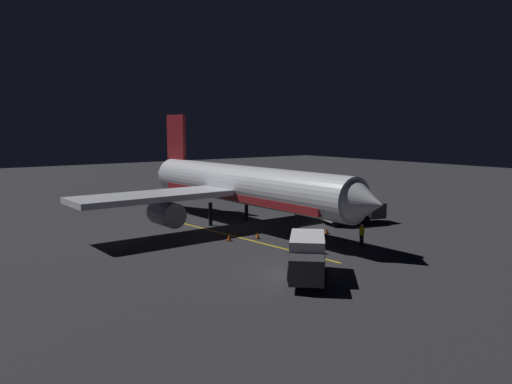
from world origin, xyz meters
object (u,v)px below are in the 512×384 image
Objects in this scene: ground_crew_worker at (362,234)px; traffic_cone_near_right at (229,238)px; traffic_cone_near_left at (323,251)px; airliner at (240,186)px; baggage_truck at (307,257)px; catering_truck at (351,211)px; traffic_cone_under_wing at (326,231)px; traffic_cone_far at (257,236)px.

traffic_cone_near_right is at bearing -45.45° from ground_crew_worker.
traffic_cone_near_left is at bearing 112.16° from traffic_cone_near_right.
ground_crew_worker is 3.16× the size of traffic_cone_near_left.
airliner reaches higher than baggage_truck.
ground_crew_worker reaches higher than traffic_cone_near_left.
catering_truck is at bearing -145.56° from baggage_truck.
traffic_cone_under_wing is at bearing -136.29° from traffic_cone_near_left.
baggage_truck is at bearing 69.02° from airliner.
catering_truck is at bearing 179.32° from traffic_cone_far.
catering_truck reaches higher than ground_crew_worker.
airliner is at bearing -31.34° from catering_truck.
catering_truck is at bearing -146.52° from traffic_cone_near_left.
baggage_truck reaches higher than traffic_cone_far.
baggage_truck is 10.14m from ground_crew_worker.
traffic_cone_far is (0.80, -7.06, 0.00)m from traffic_cone_near_left.
traffic_cone_near_right and traffic_cone_under_wing have the same top height.
ground_crew_worker is (-9.37, -3.87, -0.42)m from baggage_truck.
traffic_cone_near_right and traffic_cone_far have the same top height.
baggage_truck is at bearing 40.35° from traffic_cone_under_wing.
ground_crew_worker reaches higher than traffic_cone_under_wing.
baggage_truck reaches higher than traffic_cone_under_wing.
traffic_cone_far is at bearing -0.68° from catering_truck.
traffic_cone_near_right is at bearing -17.74° from traffic_cone_under_wing.
airliner is 19.19× the size of ground_crew_worker.
ground_crew_worker is at bearing -177.80° from traffic_cone_near_left.
airliner is 60.71× the size of traffic_cone_near_left.
baggage_truck is 6.33m from traffic_cone_near_left.
catering_truck is 9.14m from ground_crew_worker.
airliner is at bearing -132.62° from traffic_cone_near_right.
traffic_cone_near_right is at bearing -67.84° from traffic_cone_near_left.
traffic_cone_near_right is (4.39, 4.77, -3.55)m from airliner.
ground_crew_worker is at bearing -157.54° from baggage_truck.
catering_truck is at bearing -132.23° from ground_crew_worker.
airliner reaches higher than ground_crew_worker.
traffic_cone_far is (6.11, -1.98, 0.00)m from traffic_cone_under_wing.
airliner is 7.39m from traffic_cone_near_right.
traffic_cone_under_wing is (-4.10, 7.49, -3.55)m from airliner.
traffic_cone_near_left and traffic_cone_under_wing have the same top height.
ground_crew_worker is 5.05m from traffic_cone_under_wing.
traffic_cone_under_wing is (-5.32, -5.08, 0.00)m from traffic_cone_near_left.
airliner is 11.14m from catering_truck.
airliner is 5.14× the size of catering_truck.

